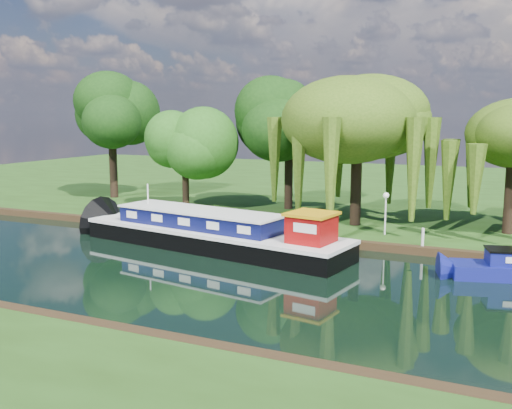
% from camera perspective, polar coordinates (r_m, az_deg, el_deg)
% --- Properties ---
extents(ground, '(120.00, 120.00, 0.00)m').
position_cam_1_polar(ground, '(25.44, 6.76, -8.42)').
color(ground, black).
extents(far_bank, '(120.00, 52.00, 0.45)m').
position_cam_1_polar(far_bank, '(58.11, 16.93, 1.34)').
color(far_bank, '#203F11').
rests_on(far_bank, ground).
extents(dutch_barge, '(17.05, 6.49, 3.52)m').
position_cam_1_polar(dutch_barge, '(32.63, -4.24, -2.90)').
color(dutch_barge, black).
rests_on(dutch_barge, ground).
extents(red_dinghy, '(4.03, 3.26, 0.74)m').
position_cam_1_polar(red_dinghy, '(37.02, -8.66, -2.93)').
color(red_dinghy, maroon).
rests_on(red_dinghy, ground).
extents(willow_left, '(7.64, 7.64, 9.16)m').
position_cam_1_polar(willow_left, '(37.20, 10.14, 8.12)').
color(willow_left, black).
rests_on(willow_left, far_bank).
extents(tree_far_left, '(4.60, 4.60, 7.42)m').
position_cam_1_polar(tree_far_left, '(42.80, -7.14, 6.19)').
color(tree_far_left, black).
rests_on(tree_far_left, far_bank).
extents(tree_far_back, '(5.75, 5.75, 9.66)m').
position_cam_1_polar(tree_far_back, '(50.67, -14.26, 8.27)').
color(tree_far_back, black).
rests_on(tree_far_back, far_bank).
extents(tree_far_mid, '(5.57, 5.57, 9.11)m').
position_cam_1_polar(tree_far_mid, '(43.14, 3.33, 7.85)').
color(tree_far_mid, black).
rests_on(tree_far_mid, far_bank).
extents(lamppost, '(0.36, 0.36, 2.56)m').
position_cam_1_polar(lamppost, '(34.74, 12.85, 0.22)').
color(lamppost, silver).
rests_on(lamppost, far_bank).
extents(mooring_posts, '(19.16, 0.16, 1.00)m').
position_cam_1_polar(mooring_posts, '(33.19, 10.35, -2.69)').
color(mooring_posts, silver).
rests_on(mooring_posts, far_bank).
extents(reeds_near, '(33.70, 1.50, 1.10)m').
position_cam_1_polar(reeds_near, '(17.14, 21.80, -15.95)').
color(reeds_near, '#275617').
rests_on(reeds_near, ground).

